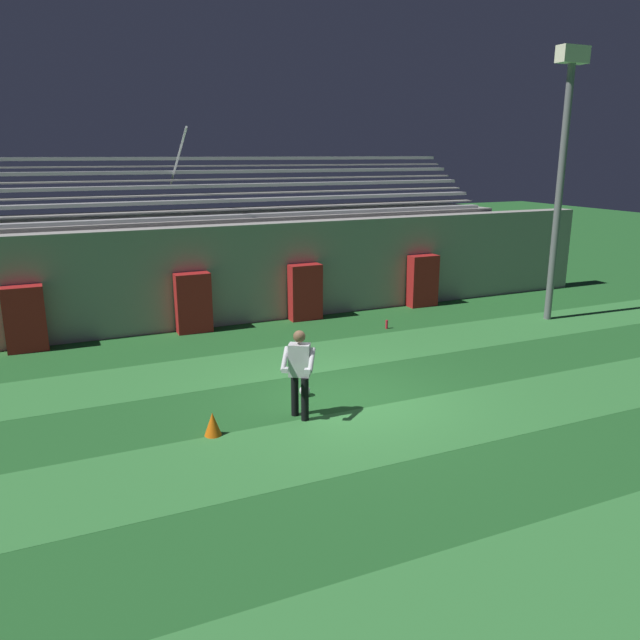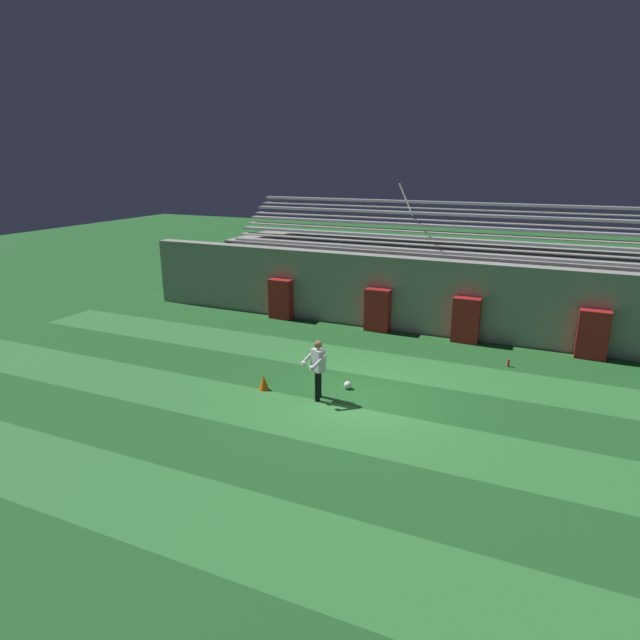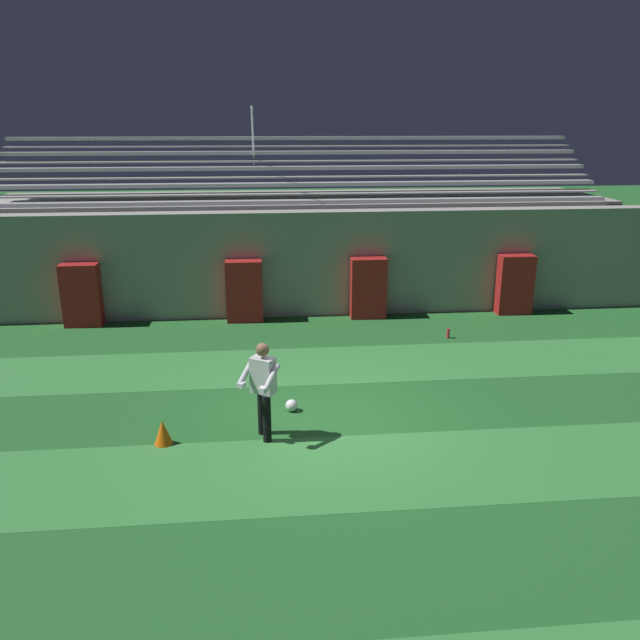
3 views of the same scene
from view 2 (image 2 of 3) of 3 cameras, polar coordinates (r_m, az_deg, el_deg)
ground_plane at (r=14.75m, az=4.94°, el=-8.38°), size 80.00×80.00×0.00m
turf_stripe_near at (r=10.07m, az=-7.23°, el=-21.66°), size 28.00×2.16×0.01m
turf_stripe_mid at (r=13.33m, az=2.51°, el=-11.20°), size 28.00×2.16×0.01m
turf_stripe_far at (r=17.07m, az=7.85°, el=-4.91°), size 28.00×2.16×0.01m
back_wall at (r=20.23m, az=11.11°, el=2.53°), size 24.00×0.60×2.80m
padding_pillar_gate_left at (r=20.28m, az=6.16°, el=1.06°), size 0.94×0.44×1.62m
padding_pillar_gate_right at (r=19.58m, az=15.31°, el=-0.02°), size 0.94×0.44×1.62m
padding_pillar_far_left at (r=21.84m, az=-4.21°, el=2.24°), size 0.94×0.44×1.62m
padding_pillar_far_right at (r=19.45m, az=27.08°, el=-1.40°), size 0.94×0.44×1.62m
bleacher_stand at (r=22.44m, az=12.50°, el=4.10°), size 18.00×4.05×5.43m
goalkeeper at (r=14.33m, az=-0.25°, el=-4.94°), size 0.74×0.71×1.67m
soccer_ball at (r=15.29m, az=2.97°, el=-6.95°), size 0.22×0.22×0.22m
traffic_cone at (r=15.27m, az=-6.01°, el=-6.66°), size 0.30×0.30×0.42m
water_bottle at (r=17.87m, az=19.46°, el=-4.34°), size 0.07×0.07×0.24m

